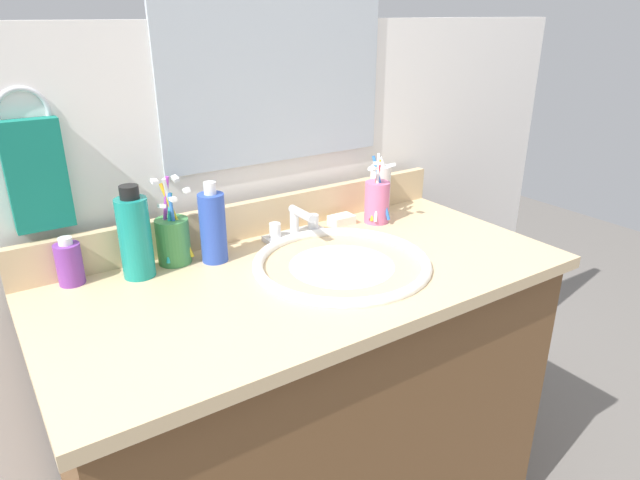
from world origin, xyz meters
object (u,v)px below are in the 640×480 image
(bottle_mouthwash_teal, at_px, (135,236))
(soap_bar, at_px, (342,220))
(bottle_shampoo_blue, at_px, (213,227))
(cup_pink, at_px, (377,201))
(faucet, at_px, (296,227))
(cup_green, at_px, (173,239))
(hand_towel, at_px, (37,176))
(bottle_cream_purple, at_px, (69,263))
(bottle_lotion_white, at_px, (380,188))

(bottle_mouthwash_teal, distance_m, soap_bar, 0.54)
(bottle_shampoo_blue, xyz_separation_m, cup_pink, (0.46, -0.01, -0.02))
(faucet, xyz_separation_m, bottle_mouthwash_teal, (-0.39, 0.00, 0.06))
(cup_green, bearing_deg, hand_towel, 163.38)
(hand_towel, distance_m, bottle_mouthwash_teal, 0.22)
(faucet, height_order, cup_pink, cup_pink)
(bottle_mouthwash_teal, xyz_separation_m, cup_green, (0.09, 0.02, -0.03))
(hand_towel, xyz_separation_m, bottle_shampoo_blue, (0.31, -0.11, -0.14))
(cup_pink, bearing_deg, bottle_cream_purple, 175.13)
(faucet, height_order, bottle_cream_purple, bottle_cream_purple)
(bottle_lotion_white, distance_m, cup_pink, 0.09)
(hand_towel, bearing_deg, faucet, -10.14)
(cup_green, bearing_deg, bottle_lotion_white, 1.49)
(bottle_cream_purple, distance_m, cup_green, 0.21)
(bottle_cream_purple, bearing_deg, bottle_mouthwash_teal, -17.67)
(bottle_lotion_white, relative_size, cup_green, 0.80)
(cup_green, bearing_deg, cup_pink, -5.04)
(bottle_shampoo_blue, relative_size, bottle_lotion_white, 1.16)
(bottle_lotion_white, distance_m, cup_green, 0.60)
(bottle_shampoo_blue, height_order, soap_bar, bottle_shampoo_blue)
(bottle_shampoo_blue, xyz_separation_m, bottle_lotion_white, (0.52, 0.06, -0.01))
(bottle_mouthwash_teal, distance_m, bottle_lotion_white, 0.69)
(bottle_mouthwash_teal, relative_size, bottle_lotion_white, 1.25)
(hand_towel, bearing_deg, cup_green, -16.62)
(bottle_cream_purple, bearing_deg, soap_bar, -2.31)
(bottle_cream_purple, relative_size, cup_pink, 0.55)
(cup_pink, relative_size, cup_green, 0.93)
(bottle_mouthwash_teal, height_order, cup_green, same)
(hand_towel, xyz_separation_m, bottle_cream_purple, (0.02, -0.05, -0.17))
(bottle_lotion_white, bearing_deg, cup_green, -178.51)
(hand_towel, xyz_separation_m, soap_bar, (0.69, -0.08, -0.21))
(bottle_lotion_white, height_order, cup_green, cup_green)
(faucet, relative_size, bottle_lotion_white, 1.01)
(bottle_shampoo_blue, height_order, bottle_mouthwash_teal, bottle_mouthwash_teal)
(hand_towel, distance_m, soap_bar, 0.72)
(bottle_lotion_white, bearing_deg, cup_pink, -134.65)
(faucet, bearing_deg, cup_green, 175.15)
(hand_towel, relative_size, faucet, 1.38)
(bottle_shampoo_blue, distance_m, bottle_cream_purple, 0.30)
(faucet, distance_m, bottle_shampoo_blue, 0.23)
(hand_towel, relative_size, soap_bar, 3.44)
(bottle_mouthwash_teal, distance_m, cup_green, 0.10)
(faucet, bearing_deg, bottle_mouthwash_teal, 179.76)
(faucet, bearing_deg, cup_pink, -5.27)
(cup_pink, height_order, soap_bar, cup_pink)
(soap_bar, bearing_deg, cup_pink, -23.18)
(cup_pink, bearing_deg, bottle_shampoo_blue, 179.14)
(hand_towel, xyz_separation_m, faucet, (0.53, -0.10, -0.19))
(cup_green, bearing_deg, bottle_shampoo_blue, -27.35)
(bottle_shampoo_blue, distance_m, cup_pink, 0.46)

